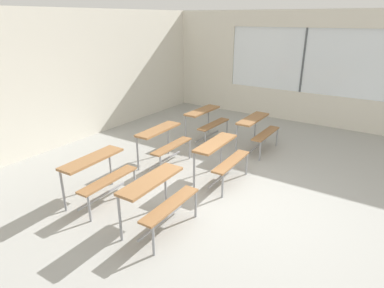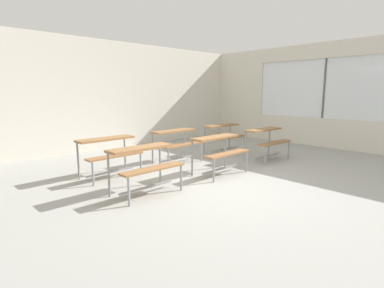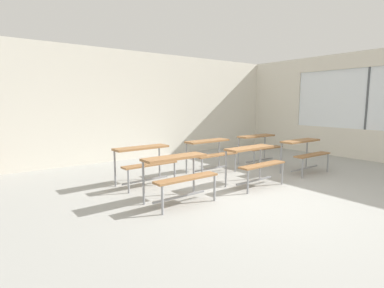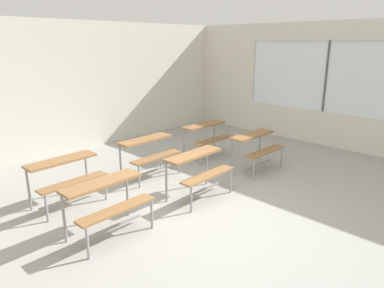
{
  "view_description": "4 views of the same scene",
  "coord_description": "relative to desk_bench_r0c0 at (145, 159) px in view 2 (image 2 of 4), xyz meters",
  "views": [
    {
      "loc": [
        -4.19,
        -1.98,
        2.8
      ],
      "look_at": [
        0.54,
        1.17,
        0.58
      ],
      "focal_mm": 30.44,
      "sensor_mm": 36.0,
      "label": 1
    },
    {
      "loc": [
        -3.8,
        -3.3,
        1.6
      ],
      "look_at": [
        0.73,
        1.55,
        0.44
      ],
      "focal_mm": 28.0,
      "sensor_mm": 36.0,
      "label": 2
    },
    {
      "loc": [
        -3.8,
        -3.3,
        1.6
      ],
      "look_at": [
        -0.23,
        1.53,
        0.76
      ],
      "focal_mm": 28.0,
      "sensor_mm": 36.0,
      "label": 3
    },
    {
      "loc": [
        -3.41,
        -3.18,
        2.52
      ],
      "look_at": [
        0.69,
        0.86,
        0.82
      ],
      "focal_mm": 32.53,
      "sensor_mm": 36.0,
      "label": 4
    }
  ],
  "objects": [
    {
      "name": "desk_bench_r0c0",
      "position": [
        0.0,
        0.0,
        0.0
      ],
      "size": [
        1.11,
        0.62,
        0.74
      ],
      "rotation": [
        0.0,
        0.0,
        0.02
      ],
      "color": "olive",
      "rests_on": "ground"
    },
    {
      "name": "desk_bench_r0c1",
      "position": [
        1.72,
        -0.03,
        0.0
      ],
      "size": [
        1.12,
        0.62,
        0.74
      ],
      "rotation": [
        0.0,
        0.0,
        0.03
      ],
      "color": "olive",
      "rests_on": "ground"
    },
    {
      "name": "desk_bench_r1c0",
      "position": [
        0.04,
        1.25,
        0.0
      ],
      "size": [
        1.12,
        0.63,
        0.74
      ],
      "rotation": [
        0.0,
        0.0,
        0.04
      ],
      "color": "olive",
      "rests_on": "ground"
    },
    {
      "name": "ground",
      "position": [
        1.2,
        -0.57,
        -0.59
      ],
      "size": [
        10.0,
        9.0,
        0.05
      ],
      "primitive_type": "cube",
      "color": "#9E9E99"
    },
    {
      "name": "desk_bench_r1c1",
      "position": [
        1.74,
        1.28,
        0.0
      ],
      "size": [
        1.11,
        0.61,
        0.74
      ],
      "rotation": [
        0.0,
        0.0,
        0.02
      ],
      "color": "olive",
      "rests_on": "ground"
    },
    {
      "name": "desk_bench_r0c2",
      "position": [
        3.46,
        0.02,
        0.0
      ],
      "size": [
        1.1,
        0.59,
        0.74
      ],
      "rotation": [
        0.0,
        0.0,
        0.0
      ],
      "color": "olive",
      "rests_on": "ground"
    },
    {
      "name": "desk_bench_r1c2",
      "position": [
        3.41,
        1.29,
        0.0
      ],
      "size": [
        1.11,
        0.62,
        0.74
      ],
      "rotation": [
        0.0,
        0.0,
        -0.02
      ],
      "color": "olive",
      "rests_on": "ground"
    },
    {
      "name": "wall_back",
      "position": [
        1.2,
        3.93,
        0.94
      ],
      "size": [
        10.0,
        0.12,
        3.0
      ],
      "primitive_type": "cube",
      "color": "silver",
      "rests_on": "ground"
    },
    {
      "name": "wall_right",
      "position": [
        6.2,
        -0.7,
        0.88
      ],
      "size": [
        0.12,
        9.0,
        3.0
      ],
      "color": "silver",
      "rests_on": "ground"
    }
  ]
}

